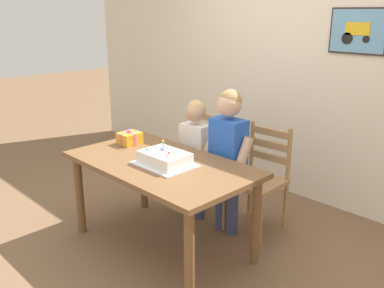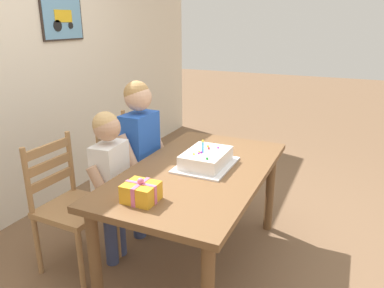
# 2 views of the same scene
# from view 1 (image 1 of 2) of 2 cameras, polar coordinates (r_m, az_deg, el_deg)

# --- Properties ---
(ground_plane) EXTENTS (20.00, 20.00, 0.00)m
(ground_plane) POSITION_cam_1_polar(r_m,az_deg,el_deg) (3.57, -4.01, -13.55)
(ground_plane) COLOR brown
(back_wall) EXTENTS (6.40, 0.11, 2.60)m
(back_wall) POSITION_cam_1_polar(r_m,az_deg,el_deg) (4.39, 13.10, 10.03)
(back_wall) COLOR silver
(back_wall) RESTS_ON ground
(dining_table) EXTENTS (1.51, 0.85, 0.74)m
(dining_table) POSITION_cam_1_polar(r_m,az_deg,el_deg) (3.29, -4.24, -3.99)
(dining_table) COLOR brown
(dining_table) RESTS_ON ground
(birthday_cake) EXTENTS (0.44, 0.34, 0.19)m
(birthday_cake) POSITION_cam_1_polar(r_m,az_deg,el_deg) (3.17, -3.72, -2.03)
(birthday_cake) COLOR silver
(birthday_cake) RESTS_ON dining_table
(gift_box_red_large) EXTENTS (0.16, 0.18, 0.14)m
(gift_box_red_large) POSITION_cam_1_polar(r_m,az_deg,el_deg) (3.70, -8.45, 0.77)
(gift_box_red_large) COLOR gold
(gift_box_red_large) RESTS_ON dining_table
(chair_left) EXTENTS (0.43, 0.43, 0.92)m
(chair_left) POSITION_cam_1_polar(r_m,az_deg,el_deg) (4.10, 1.08, -2.04)
(chair_left) COLOR #A87A4C
(chair_left) RESTS_ON ground
(chair_right) EXTENTS (0.44, 0.44, 0.92)m
(chair_right) POSITION_cam_1_polar(r_m,az_deg,el_deg) (3.67, 9.04, -4.68)
(chair_right) COLOR #A87A4C
(chair_right) RESTS_ON ground
(child_older) EXTENTS (0.46, 0.26, 1.25)m
(child_older) POSITION_cam_1_polar(r_m,az_deg,el_deg) (3.49, 4.91, -0.56)
(child_older) COLOR #38426B
(child_older) RESTS_ON ground
(child_younger) EXTENTS (0.41, 0.24, 1.11)m
(child_younger) POSITION_cam_1_polar(r_m,az_deg,el_deg) (3.77, 0.44, -0.53)
(child_younger) COLOR #38426B
(child_younger) RESTS_ON ground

